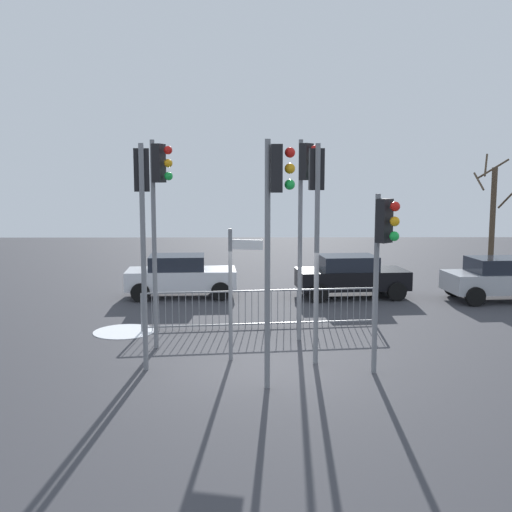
# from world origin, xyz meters

# --- Properties ---
(ground_plane) EXTENTS (60.00, 60.00, 0.00)m
(ground_plane) POSITION_xyz_m (0.00, 0.00, 0.00)
(ground_plane) COLOR #38383D
(traffic_light_mid_right) EXTENTS (0.35, 0.57, 4.84)m
(traffic_light_mid_right) POSITION_xyz_m (-2.61, -0.08, 3.54)
(traffic_light_mid_right) COLOR slate
(traffic_light_mid_right) RESTS_ON ground
(traffic_light_rear_left) EXTENTS (0.46, 0.47, 3.80)m
(traffic_light_rear_left) POSITION_xyz_m (2.40, -0.58, 2.79)
(traffic_light_rear_left) COLOR slate
(traffic_light_rear_left) RESTS_ON ground
(traffic_light_rear_right) EXTENTS (0.57, 0.32, 4.84)m
(traffic_light_rear_right) POSITION_xyz_m (0.14, -1.38, 3.54)
(traffic_light_rear_right) COLOR slate
(traffic_light_rear_right) RESTS_ON ground
(traffic_light_mid_left) EXTENTS (0.33, 0.57, 4.86)m
(traffic_light_mid_left) POSITION_xyz_m (1.12, 0.33, 3.55)
(traffic_light_mid_left) COLOR slate
(traffic_light_mid_left) RESTS_ON ground
(traffic_light_foreground_right) EXTENTS (0.55, 0.37, 5.02)m
(traffic_light_foreground_right) POSITION_xyz_m (-2.51, 1.43, 3.67)
(traffic_light_foreground_right) COLOR slate
(traffic_light_foreground_right) RESTS_ON ground
(traffic_light_foreground_left) EXTENTS (0.48, 0.45, 5.08)m
(traffic_light_foreground_left) POSITION_xyz_m (1.03, 2.11, 3.71)
(traffic_light_foreground_left) COLOR slate
(traffic_light_foreground_left) RESTS_ON ground
(direction_sign_post) EXTENTS (0.78, 0.22, 3.01)m
(direction_sign_post) POSITION_xyz_m (-0.72, 0.47, 1.69)
(direction_sign_post) COLOR slate
(direction_sign_post) RESTS_ON ground
(pedestrian_guard_railing) EXTENTS (6.55, 0.85, 1.07)m
(pedestrian_guard_railing) POSITION_xyz_m (-0.02, 3.43, 0.55)
(pedestrian_guard_railing) COLOR slate
(pedestrian_guard_railing) RESTS_ON ground
(car_white_trailing) EXTENTS (3.91, 2.16, 1.47)m
(car_white_trailing) POSITION_xyz_m (-2.80, 7.98, 0.77)
(car_white_trailing) COLOR silver
(car_white_trailing) RESTS_ON ground
(car_silver_mid) EXTENTS (3.92, 2.16, 1.47)m
(car_silver_mid) POSITION_xyz_m (8.24, 7.19, 0.77)
(car_silver_mid) COLOR #B2B5BA
(car_silver_mid) RESTS_ON ground
(car_black_far) EXTENTS (3.94, 2.22, 1.47)m
(car_black_far) POSITION_xyz_m (3.19, 7.86, 0.77)
(car_black_far) COLOR black
(car_black_far) RESTS_ON ground
(bare_tree_left) EXTENTS (1.66, 1.58, 5.32)m
(bare_tree_left) POSITION_xyz_m (10.94, 14.89, 2.58)
(bare_tree_left) COLOR #473828
(bare_tree_left) RESTS_ON ground
(snow_patch_kerb) EXTENTS (1.66, 1.66, 0.01)m
(snow_patch_kerb) POSITION_xyz_m (-3.76, 3.04, 0.01)
(snow_patch_kerb) COLOR white
(snow_patch_kerb) RESTS_ON ground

